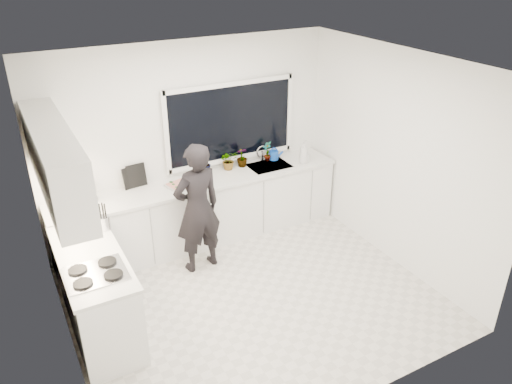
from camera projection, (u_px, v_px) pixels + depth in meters
floor at (252, 298)px, 5.88m from camera, size 4.00×3.50×0.02m
wall_back at (190, 143)px, 6.65m from camera, size 4.00×0.02×2.70m
wall_left at (52, 245)px, 4.40m from camera, size 0.02×3.50×2.70m
wall_right at (396, 160)px, 6.13m from camera, size 0.02×3.50×2.70m
ceiling at (252, 66)px, 4.66m from camera, size 4.00×3.50×0.02m
window at (231, 122)px, 6.79m from camera, size 1.80×0.02×1.00m
base_cabinets_back at (202, 212)px, 6.81m from camera, size 3.92×0.58×0.88m
base_cabinets_left at (97, 294)px, 5.23m from camera, size 0.58×1.60×0.88m
countertop_back at (201, 182)px, 6.60m from camera, size 3.94×0.62×0.04m
countertop_left at (90, 257)px, 5.03m from camera, size 0.62×1.60×0.04m
upper_cabinets at (55, 161)px, 4.82m from camera, size 0.34×2.10×0.70m
sink at (269, 169)px, 7.07m from camera, size 0.58×0.42×0.14m
faucet at (262, 154)px, 7.15m from camera, size 0.03×0.03×0.22m
stovetop at (95, 273)px, 4.73m from camera, size 0.56×0.48×0.03m
person at (198, 209)px, 6.07m from camera, size 0.66×0.47×1.69m
pizza_tray at (184, 184)px, 6.46m from camera, size 0.49×0.41×0.03m
pizza at (184, 183)px, 6.46m from camera, size 0.45×0.37×0.01m
watering_can at (274, 155)px, 7.22m from camera, size 0.18×0.18×0.13m
paper_towel_roll at (90, 192)px, 6.02m from camera, size 0.12×0.12×0.26m
knife_block at (77, 194)px, 6.00m from camera, size 0.13×0.10×0.22m
utensil_crock at (104, 223)px, 5.45m from camera, size 0.16×0.16×0.16m
picture_frame_large at (131, 177)px, 6.36m from camera, size 0.22×0.08×0.28m
picture_frame_small at (136, 176)px, 6.38m from camera, size 0.25×0.04×0.30m
herb_plants at (232, 159)px, 6.90m from camera, size 1.13×0.24×0.30m
soap_bottles at (304, 153)px, 7.07m from camera, size 0.16×0.15×0.32m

